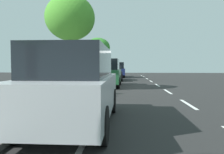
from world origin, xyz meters
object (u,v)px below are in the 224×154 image
Objects in this scene: parked_sedan_black_second at (114,73)px; bicycle_at_curb at (88,89)px; parked_suv_green_mid at (107,72)px; cyclist_with_backpack at (85,76)px; pedestrian_on_phone at (79,70)px; parked_suv_silver_far at (75,85)px; street_tree_mid_block at (70,18)px; street_tree_near_cyclist at (98,48)px; parked_pickup_dark_blue_nearest at (117,70)px.

bicycle_at_curb is (0.57, 11.85, -0.37)m from parked_sedan_black_second.
parked_suv_green_mid reaches higher than parked_sedan_black_second.
cyclist_with_backpack is 8.33m from pedestrian_on_phone.
parked_suv_silver_far is 5.01m from bicycle_at_curb.
cyclist_with_backpack is 0.29× the size of street_tree_mid_block.
parked_suv_green_mid is at bearing -98.08° from cyclist_with_backpack.
parked_suv_green_mid is 4.70m from street_tree_mid_block.
street_tree_near_cyclist is 13.17m from street_tree_mid_block.
parked_sedan_black_second is (0.08, 6.22, -0.15)m from parked_pickup_dark_blue_nearest.
street_tree_mid_block is (1.34, -2.23, 3.39)m from cyclist_with_backpack.
bicycle_at_curb is 16.24m from street_tree_near_cyclist.
parked_pickup_dark_blue_nearest is 4.20m from street_tree_near_cyclist.
bicycle_at_curb is (0.65, 18.07, -0.52)m from parked_pickup_dark_blue_nearest.
cyclist_with_backpack is (0.23, -0.45, 0.61)m from bicycle_at_curb.
parked_sedan_black_second is 11.87m from bicycle_at_curb.
parked_pickup_dark_blue_nearest is at bearing -90.72° from parked_sedan_black_second.
pedestrian_on_phone reaches higher than bicycle_at_curb.
parked_suv_silver_far is at bearing 90.27° from parked_suv_green_mid.
parked_suv_silver_far is (0.07, 16.79, 0.27)m from parked_sedan_black_second.
pedestrian_on_phone is (2.84, -13.46, 0.09)m from parked_suv_silver_far.
parked_suv_green_mid reaches higher than cyclist_with_backpack.
bicycle_at_curb is at bearing -84.17° from parked_suv_silver_far.
cyclist_with_backpack is 0.34× the size of street_tree_near_cyclist.
parked_pickup_dark_blue_nearest is 3.09× the size of bicycle_at_curb.
parked_suv_silver_far is at bearing 89.78° from parked_sedan_black_second.
cyclist_with_backpack is (0.68, 4.82, -0.03)m from parked_suv_green_mid.
parked_suv_silver_far is 21.04m from street_tree_near_cyclist.
bicycle_at_curb is at bearing 85.04° from parked_suv_green_mid.
cyclist_with_backpack is at bearing 104.67° from pedestrian_on_phone.
parked_pickup_dark_blue_nearest is at bearing -90.36° from parked_suv_silver_far.
pedestrian_on_phone reaches higher than cyclist_with_backpack.
street_tree_mid_block is at bearing 90.00° from street_tree_near_cyclist.
street_tree_near_cyclist is (1.34, -15.38, 2.69)m from cyclist_with_backpack.
parked_suv_green_mid reaches higher than bicycle_at_curb.
street_tree_near_cyclist is (1.56, -15.83, 3.30)m from bicycle_at_curb.
parked_pickup_dark_blue_nearest is 3.10× the size of pedestrian_on_phone.
street_tree_mid_block reaches higher than cyclist_with_backpack.
parked_sedan_black_second is 10.09m from street_tree_mid_block.
bicycle_at_curb is 1.06× the size of cyclist_with_backpack.
cyclist_with_backpack is at bearing 94.96° from street_tree_near_cyclist.
parked_suv_green_mid is at bearing 100.83° from street_tree_near_cyclist.
parked_suv_silver_far is at bearing 95.68° from street_tree_near_cyclist.
street_tree_mid_block reaches higher than parked_pickup_dark_blue_nearest.
street_tree_mid_block is (2.21, 15.39, 3.49)m from parked_pickup_dark_blue_nearest.
parked_pickup_dark_blue_nearest reaches higher than bicycle_at_curb.
street_tree_near_cyclist reaches higher than parked_pickup_dark_blue_nearest.
cyclist_with_backpack is at bearing 81.92° from parked_suv_green_mid.
parked_suv_green_mid is 0.99× the size of street_tree_near_cyclist.
parked_suv_silver_far reaches higher than parked_pickup_dark_blue_nearest.
parked_pickup_dark_blue_nearest is 17.64m from cyclist_with_backpack.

